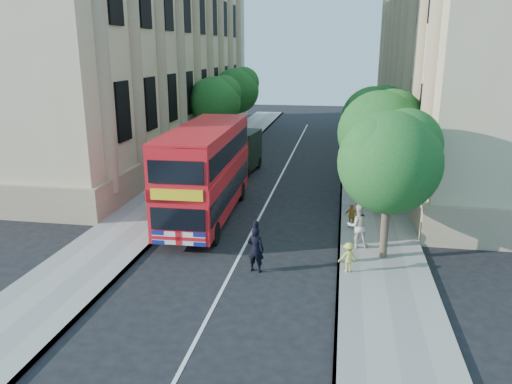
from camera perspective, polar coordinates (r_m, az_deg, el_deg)
The scene contains 17 objects.
ground at distance 18.73m, azimuth -3.37°, elevation -10.09°, with size 120.00×120.00×0.00m, color black.
pavement_right at distance 27.65m, azimuth 13.18°, elevation -1.61°, with size 3.50×80.00×0.12m, color gray.
pavement_left at distance 29.25m, azimuth -9.89°, elevation -0.45°, with size 3.50×80.00×0.12m, color gray.
building_right at distance 41.54m, azimuth 24.60°, elevation 15.71°, with size 12.00×38.00×18.00m, color tan.
building_left at distance 44.09m, azimuth -14.45°, elevation 16.55°, with size 12.00×38.00×18.00m, color tan.
tree_right_near at distance 19.88m, azimuth 15.18°, elevation 3.89°, with size 4.00×4.00×6.08m.
tree_right_mid at distance 25.73m, azimuth 14.12°, elevation 7.08°, with size 4.20×4.20×6.37m.
tree_right_far at distance 31.68m, azimuth 13.40°, elevation 8.49°, with size 4.00×4.00×6.15m.
tree_left_far at distance 39.82m, azimuth -4.63°, elevation 10.52°, with size 4.00×4.00×6.30m.
tree_left_back at distance 47.56m, azimuth -2.19°, elevation 11.77°, with size 4.20×4.20×6.65m.
lamp_post at distance 23.09m, azimuth 12.19°, elevation 1.31°, with size 0.32×0.32×5.16m.
double_decker_bus at distance 24.74m, azimuth -5.74°, elevation 2.57°, with size 2.92×9.91×4.54m.
box_van at distance 34.14m, azimuth -1.90°, elevation 4.40°, with size 2.38×5.00×2.77m.
police_constable at distance 19.08m, azimuth -0.04°, elevation -6.59°, with size 0.66×0.43×1.80m, color black.
woman_pedestrian at distance 21.51m, azimuth 11.59°, elevation -3.80°, with size 0.91×0.71×1.88m, color beige.
child_a at distance 23.88m, azimuth 10.89°, elevation -2.69°, with size 0.67×0.28×1.14m, color orange.
child_b at distance 19.22m, azimuth 10.52°, elevation -7.34°, with size 0.75×0.43×1.17m, color #D7CD49.
Camera 1 is at (3.96, -16.35, 8.24)m, focal length 35.00 mm.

